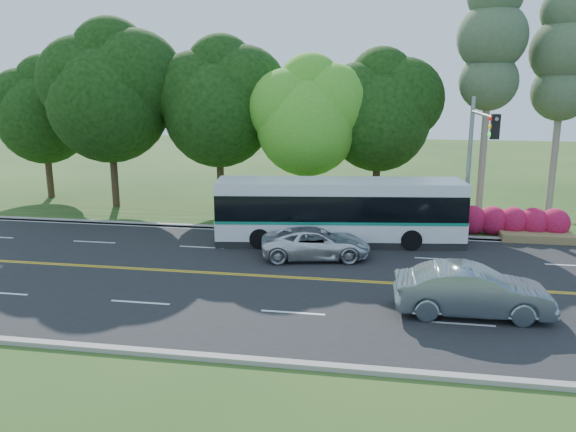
% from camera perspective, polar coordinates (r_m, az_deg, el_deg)
% --- Properties ---
extents(ground, '(120.00, 120.00, 0.00)m').
position_cam_1_polar(ground, '(22.50, 3.17, -6.45)').
color(ground, '#204416').
rests_on(ground, ground).
extents(road, '(60.00, 14.00, 0.02)m').
position_cam_1_polar(road, '(22.50, 3.17, -6.43)').
color(road, black).
rests_on(road, ground).
extents(curb_north, '(60.00, 0.30, 0.15)m').
position_cam_1_polar(curb_north, '(29.28, 4.75, -1.63)').
color(curb_north, gray).
rests_on(curb_north, ground).
extents(curb_south, '(60.00, 0.30, 0.15)m').
position_cam_1_polar(curb_south, '(15.98, 0.19, -14.79)').
color(curb_south, gray).
rests_on(curb_south, ground).
extents(grass_verge, '(60.00, 4.00, 0.10)m').
position_cam_1_polar(grass_verge, '(31.08, 5.04, -0.81)').
color(grass_verge, '#204416').
rests_on(grass_verge, ground).
extents(lane_markings, '(57.60, 13.82, 0.00)m').
position_cam_1_polar(lane_markings, '(22.51, 2.93, -6.39)').
color(lane_markings, gold).
rests_on(lane_markings, road).
extents(tree_row, '(44.70, 9.10, 13.84)m').
position_cam_1_polar(tree_row, '(34.02, -3.16, 11.82)').
color(tree_row, '#311E15').
rests_on(tree_row, ground).
extents(bougainvillea_hedge, '(9.50, 2.25, 1.50)m').
position_cam_1_polar(bougainvillea_hedge, '(30.41, 18.54, -0.48)').
color(bougainvillea_hedge, maroon).
rests_on(bougainvillea_hedge, ground).
extents(traffic_signal, '(0.42, 6.10, 7.00)m').
position_cam_1_polar(traffic_signal, '(26.96, 18.58, 6.38)').
color(traffic_signal, gray).
rests_on(traffic_signal, ground).
extents(transit_bus, '(12.01, 4.12, 3.08)m').
position_cam_1_polar(transit_bus, '(27.21, 5.20, 0.40)').
color(transit_bus, silver).
rests_on(transit_bus, road).
extents(sedan, '(5.17, 1.97, 1.68)m').
position_cam_1_polar(sedan, '(19.83, 18.20, -7.25)').
color(sedan, slate).
rests_on(sedan, road).
extents(suv, '(5.14, 3.07, 1.34)m').
position_cam_1_polar(suv, '(24.96, 2.84, -2.78)').
color(suv, silver).
rests_on(suv, road).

